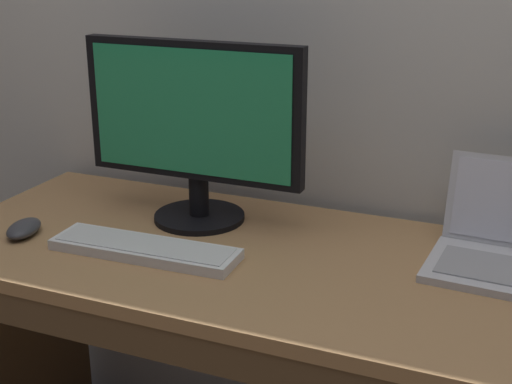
% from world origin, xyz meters
% --- Properties ---
extents(desk, '(1.74, 0.64, 0.79)m').
position_xyz_m(desk, '(0.00, -0.01, 0.58)').
color(desk, '#A87A4C').
rests_on(desk, ground).
extents(laptop_silver, '(0.32, 0.28, 0.21)m').
position_xyz_m(laptop_silver, '(0.37, 0.12, 0.82)').
color(laptop_silver, silver).
rests_on(laptop_silver, desk).
extents(external_monitor, '(0.54, 0.22, 0.43)m').
position_xyz_m(external_monitor, '(-0.34, 0.11, 1.03)').
color(external_monitor, black).
rests_on(external_monitor, desk).
extents(wired_keyboard, '(0.42, 0.13, 0.03)m').
position_xyz_m(wired_keyboard, '(-0.35, -0.10, 0.80)').
color(wired_keyboard, white).
rests_on(wired_keyboard, desk).
extents(computer_mouse, '(0.09, 0.13, 0.03)m').
position_xyz_m(computer_mouse, '(-0.67, -0.11, 0.80)').
color(computer_mouse, '#38383D').
rests_on(computer_mouse, desk).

